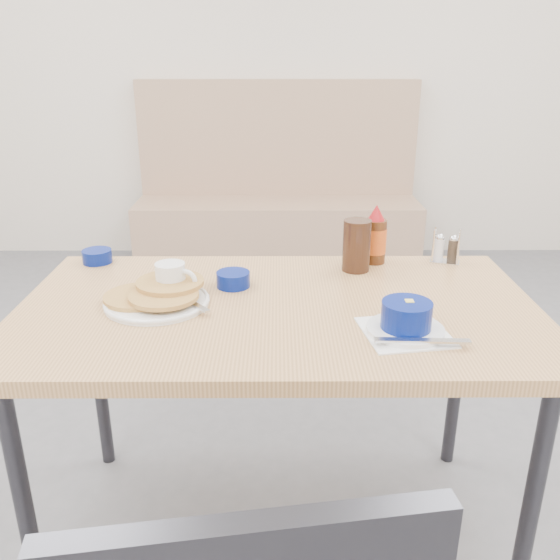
{
  "coord_description": "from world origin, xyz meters",
  "views": [
    {
      "loc": [
        -0.0,
        -1.22,
        1.4
      ],
      "look_at": [
        0.01,
        0.28,
        0.82
      ],
      "focal_mm": 38.0,
      "sensor_mm": 36.0,
      "label": 1
    }
  ],
  "objects_px": {
    "butter_bowl": "(233,279)",
    "amber_tumbler": "(357,245)",
    "pancake_plate": "(157,296)",
    "coffee_mug": "(172,279)",
    "syrup_bottle": "(375,238)",
    "booth_bench": "(278,212)",
    "dining_table": "(278,325)",
    "grits_setting": "(406,320)",
    "creamer_bowl": "(97,256)",
    "condiment_caddy": "(446,251)"
  },
  "relations": [
    {
      "from": "booth_bench",
      "to": "syrup_bottle",
      "type": "distance_m",
      "value": 2.27
    },
    {
      "from": "pancake_plate",
      "to": "condiment_caddy",
      "type": "relative_size",
      "value": 2.71
    },
    {
      "from": "dining_table",
      "to": "pancake_plate",
      "type": "distance_m",
      "value": 0.34
    },
    {
      "from": "grits_setting",
      "to": "butter_bowl",
      "type": "xyz_separation_m",
      "value": [
        -0.44,
        0.31,
        -0.01
      ]
    },
    {
      "from": "dining_table",
      "to": "pancake_plate",
      "type": "height_order",
      "value": "pancake_plate"
    },
    {
      "from": "pancake_plate",
      "to": "condiment_caddy",
      "type": "bearing_deg",
      "value": 21.04
    },
    {
      "from": "dining_table",
      "to": "syrup_bottle",
      "type": "xyz_separation_m",
      "value": [
        0.31,
        0.34,
        0.14
      ]
    },
    {
      "from": "pancake_plate",
      "to": "creamer_bowl",
      "type": "bearing_deg",
      "value": 127.66
    },
    {
      "from": "pancake_plate",
      "to": "condiment_caddy",
      "type": "xyz_separation_m",
      "value": [
        0.87,
        0.33,
        0.02
      ]
    },
    {
      "from": "booth_bench",
      "to": "dining_table",
      "type": "xyz_separation_m",
      "value": [
        0.0,
        -2.53,
        0.35
      ]
    },
    {
      "from": "dining_table",
      "to": "butter_bowl",
      "type": "bearing_deg",
      "value": 134.68
    },
    {
      "from": "coffee_mug",
      "to": "syrup_bottle",
      "type": "relative_size",
      "value": 0.63
    },
    {
      "from": "butter_bowl",
      "to": "coffee_mug",
      "type": "bearing_deg",
      "value": -157.9
    },
    {
      "from": "dining_table",
      "to": "grits_setting",
      "type": "xyz_separation_m",
      "value": [
        0.31,
        -0.18,
        0.1
      ]
    },
    {
      "from": "creamer_bowl",
      "to": "syrup_bottle",
      "type": "distance_m",
      "value": 0.89
    },
    {
      "from": "dining_table",
      "to": "amber_tumbler",
      "type": "bearing_deg",
      "value": 47.72
    },
    {
      "from": "booth_bench",
      "to": "butter_bowl",
      "type": "bearing_deg",
      "value": -93.08
    },
    {
      "from": "butter_bowl",
      "to": "amber_tumbler",
      "type": "xyz_separation_m",
      "value": [
        0.37,
        0.14,
        0.06
      ]
    },
    {
      "from": "coffee_mug",
      "to": "dining_table",
      "type": "bearing_deg",
      "value": -12.35
    },
    {
      "from": "booth_bench",
      "to": "condiment_caddy",
      "type": "relative_size",
      "value": 17.31
    },
    {
      "from": "condiment_caddy",
      "to": "grits_setting",
      "type": "bearing_deg",
      "value": -95.92
    },
    {
      "from": "butter_bowl",
      "to": "amber_tumbler",
      "type": "distance_m",
      "value": 0.4
    },
    {
      "from": "creamer_bowl",
      "to": "butter_bowl",
      "type": "height_order",
      "value": "butter_bowl"
    },
    {
      "from": "coffee_mug",
      "to": "syrup_bottle",
      "type": "height_order",
      "value": "syrup_bottle"
    },
    {
      "from": "coffee_mug",
      "to": "creamer_bowl",
      "type": "xyz_separation_m",
      "value": [
        -0.29,
        0.28,
        -0.03
      ]
    },
    {
      "from": "pancake_plate",
      "to": "amber_tumbler",
      "type": "height_order",
      "value": "amber_tumbler"
    },
    {
      "from": "booth_bench",
      "to": "condiment_caddy",
      "type": "bearing_deg",
      "value": -76.16
    },
    {
      "from": "dining_table",
      "to": "syrup_bottle",
      "type": "height_order",
      "value": "syrup_bottle"
    },
    {
      "from": "coffee_mug",
      "to": "amber_tumbler",
      "type": "height_order",
      "value": "amber_tumbler"
    },
    {
      "from": "creamer_bowl",
      "to": "amber_tumbler",
      "type": "height_order",
      "value": "amber_tumbler"
    },
    {
      "from": "amber_tumbler",
      "to": "syrup_bottle",
      "type": "height_order",
      "value": "syrup_bottle"
    },
    {
      "from": "grits_setting",
      "to": "amber_tumbler",
      "type": "distance_m",
      "value": 0.45
    },
    {
      "from": "dining_table",
      "to": "grits_setting",
      "type": "height_order",
      "value": "grits_setting"
    },
    {
      "from": "creamer_bowl",
      "to": "condiment_caddy",
      "type": "xyz_separation_m",
      "value": [
        1.12,
        0.0,
        0.02
      ]
    },
    {
      "from": "booth_bench",
      "to": "condiment_caddy",
      "type": "distance_m",
      "value": 2.3
    },
    {
      "from": "booth_bench",
      "to": "pancake_plate",
      "type": "height_order",
      "value": "booth_bench"
    },
    {
      "from": "syrup_bottle",
      "to": "booth_bench",
      "type": "bearing_deg",
      "value": 98.05
    },
    {
      "from": "pancake_plate",
      "to": "coffee_mug",
      "type": "height_order",
      "value": "coffee_mug"
    },
    {
      "from": "coffee_mug",
      "to": "butter_bowl",
      "type": "relative_size",
      "value": 1.24
    },
    {
      "from": "booth_bench",
      "to": "butter_bowl",
      "type": "height_order",
      "value": "booth_bench"
    },
    {
      "from": "booth_bench",
      "to": "amber_tumbler",
      "type": "distance_m",
      "value": 2.33
    },
    {
      "from": "booth_bench",
      "to": "coffee_mug",
      "type": "relative_size",
      "value": 15.8
    },
    {
      "from": "creamer_bowl",
      "to": "syrup_bottle",
      "type": "relative_size",
      "value": 0.49
    },
    {
      "from": "amber_tumbler",
      "to": "syrup_bottle",
      "type": "relative_size",
      "value": 0.84
    },
    {
      "from": "dining_table",
      "to": "amber_tumbler",
      "type": "relative_size",
      "value": 8.74
    },
    {
      "from": "booth_bench",
      "to": "condiment_caddy",
      "type": "height_order",
      "value": "booth_bench"
    },
    {
      "from": "pancake_plate",
      "to": "butter_bowl",
      "type": "bearing_deg",
      "value": 32.3
    },
    {
      "from": "creamer_bowl",
      "to": "condiment_caddy",
      "type": "relative_size",
      "value": 0.85
    },
    {
      "from": "booth_bench",
      "to": "butter_bowl",
      "type": "xyz_separation_m",
      "value": [
        -0.13,
        -2.4,
        0.43
      ]
    },
    {
      "from": "pancake_plate",
      "to": "booth_bench",
      "type": "bearing_deg",
      "value": 82.67
    }
  ]
}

